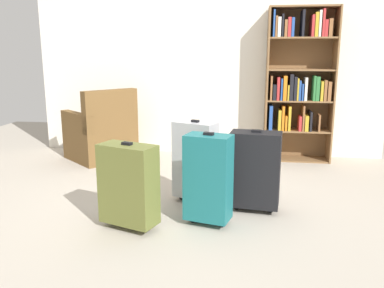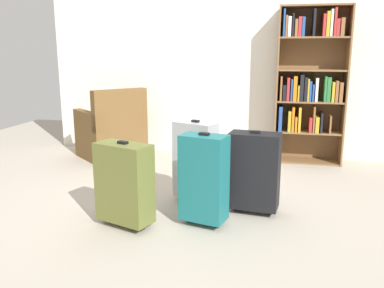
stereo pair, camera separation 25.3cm
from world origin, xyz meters
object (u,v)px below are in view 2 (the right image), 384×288
at_px(mug, 141,160).
at_px(suitcase_black, 254,171).
at_px(suitcase_teal, 204,178).
at_px(suitcase_olive, 124,183).
at_px(armchair, 112,133).
at_px(suitcase_silver, 195,160).
at_px(bookshelf, 310,82).

height_order(mug, suitcase_black, suitcase_black).
relative_size(suitcase_teal, suitcase_olive, 1.09).
relative_size(armchair, suitcase_olive, 1.44).
xyz_separation_m(mug, suitcase_olive, (0.49, -1.76, 0.31)).
height_order(suitcase_silver, suitcase_olive, suitcase_silver).
distance_m(bookshelf, mug, 2.25).
xyz_separation_m(suitcase_teal, suitcase_olive, (-0.59, -0.16, -0.03)).
distance_m(bookshelf, suitcase_olive, 2.80).
height_order(suitcase_silver, suitcase_black, suitcase_silver).
bearing_deg(suitcase_olive, bookshelf, 57.03).
distance_m(bookshelf, suitcase_teal, 2.39).
bearing_deg(mug, suitcase_teal, -55.99).
distance_m(armchair, suitcase_silver, 1.92).
height_order(mug, suitcase_teal, suitcase_teal).
distance_m(bookshelf, suitcase_silver, 2.06).
bearing_deg(suitcase_teal, suitcase_silver, 109.34).
relative_size(bookshelf, mug, 15.53).
relative_size(suitcase_olive, suitcase_black, 0.96).
xyz_separation_m(mug, suitcase_black, (1.44, -1.26, 0.32)).
distance_m(mug, suitcase_silver, 1.49).
xyz_separation_m(mug, suitcase_teal, (1.08, -1.60, 0.34)).
bearing_deg(suitcase_teal, mug, 124.01).
bearing_deg(bookshelf, suitcase_black, -106.38).
xyz_separation_m(armchair, suitcase_black, (1.90, -1.47, 0.05)).
height_order(bookshelf, armchair, bookshelf).
bearing_deg(suitcase_silver, armchair, 135.69).
bearing_deg(armchair, mug, -24.55).
bearing_deg(suitcase_silver, mug, 129.00).
bearing_deg(armchair, suitcase_black, -37.76).
bearing_deg(bookshelf, armchair, -172.34).
relative_size(mug, suitcase_silver, 0.16).
distance_m(armchair, suitcase_teal, 2.37).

